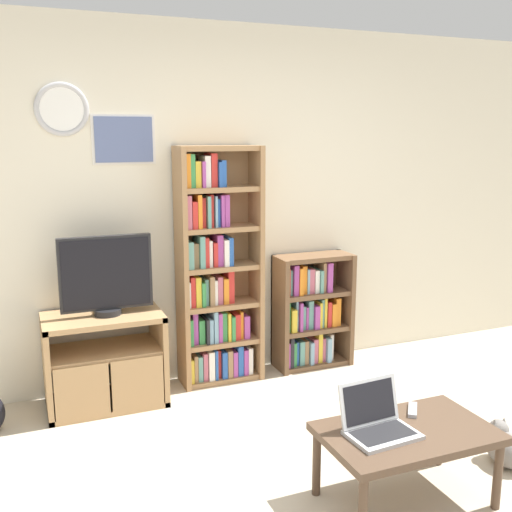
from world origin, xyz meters
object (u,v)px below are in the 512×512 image
object	(u,v)px
television	(106,276)
cat	(505,447)
tv_stand	(105,360)
bookshelf_short	(309,312)
laptop	(377,421)
bookshelf_tall	(215,274)
remote_near_laptop	(413,410)
coffee_table	(407,438)

from	to	relation	value
television	cat	distance (m)	2.63
television	tv_stand	bearing A→B (deg)	-170.82
bookshelf_short	laptop	distance (m)	1.86
bookshelf_short	laptop	world-z (taller)	bookshelf_short
laptop	bookshelf_tall	bearing A→B (deg)	93.47
television	bookshelf_short	distance (m)	1.65
bookshelf_tall	bookshelf_short	bearing A→B (deg)	-0.11
remote_near_laptop	laptop	bearing A→B (deg)	-120.89
tv_stand	bookshelf_tall	xyz separation A→B (m)	(0.83, 0.13, 0.50)
tv_stand	laptop	bearing A→B (deg)	-56.99
tv_stand	television	xyz separation A→B (m)	(0.04, 0.01, 0.58)
television	remote_near_laptop	world-z (taller)	television
bookshelf_short	coffee_table	xyz separation A→B (m)	(-0.38, -1.82, -0.09)
tv_stand	coffee_table	bearing A→B (deg)	-53.85
television	laptop	world-z (taller)	television
bookshelf_tall	coffee_table	xyz separation A→B (m)	(0.40, -1.82, -0.47)
television	cat	bearing A→B (deg)	-39.89
bookshelf_short	coffee_table	bearing A→B (deg)	-101.84
television	bookshelf_tall	distance (m)	0.81
television	bookshelf_short	size ratio (longest dim) A/B	0.67
television	bookshelf_tall	world-z (taller)	bookshelf_tall
remote_near_laptop	bookshelf_tall	bearing A→B (deg)	145.48
coffee_table	laptop	size ratio (longest dim) A/B	2.43
bookshelf_tall	cat	world-z (taller)	bookshelf_tall
tv_stand	coffee_table	size ratio (longest dim) A/B	0.92
bookshelf_short	cat	distance (m)	1.80
cat	bookshelf_tall	bearing A→B (deg)	128.73
laptop	cat	bearing A→B (deg)	-1.20
bookshelf_short	cat	bearing A→B (deg)	-78.62
tv_stand	bookshelf_tall	world-z (taller)	bookshelf_tall
remote_near_laptop	cat	world-z (taller)	remote_near_laptop
bookshelf_tall	bookshelf_short	size ratio (longest dim) A/B	1.94
tv_stand	remote_near_laptop	xyz separation A→B (m)	(1.37, -1.53, 0.08)
tv_stand	bookshelf_short	size ratio (longest dim) A/B	0.87
tv_stand	coffee_table	distance (m)	2.09
television	laptop	xyz separation A→B (m)	(1.04, -1.66, -0.45)
bookshelf_tall	cat	xyz separation A→B (m)	(1.13, -1.74, -0.71)
bookshelf_tall	coffee_table	world-z (taller)	bookshelf_tall
tv_stand	cat	world-z (taller)	tv_stand
tv_stand	bookshelf_short	world-z (taller)	bookshelf_short
tv_stand	television	distance (m)	0.58
tv_stand	bookshelf_short	distance (m)	1.62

